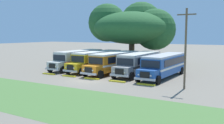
% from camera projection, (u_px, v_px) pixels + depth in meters
% --- Properties ---
extents(ground_plane, '(220.00, 220.00, 0.00)m').
position_uv_depth(ground_plane, '(86.00, 81.00, 28.78)').
color(ground_plane, slate).
extents(foreground_grass_strip, '(80.00, 8.61, 0.01)m').
position_uv_depth(foreground_grass_strip, '(31.00, 95.00, 21.87)').
color(foreground_grass_strip, '#4C7538').
rests_on(foreground_grass_strip, ground_plane).
extents(parked_bus_slot_0, '(2.79, 10.85, 2.82)m').
position_uv_depth(parked_bus_slot_0, '(79.00, 59.00, 38.63)').
color(parked_bus_slot_0, silver).
rests_on(parked_bus_slot_0, ground_plane).
extents(parked_bus_slot_1, '(3.22, 10.92, 2.82)m').
position_uv_depth(parked_bus_slot_1, '(97.00, 60.00, 36.84)').
color(parked_bus_slot_1, yellow).
rests_on(parked_bus_slot_1, ground_plane).
extents(parked_bus_slot_2, '(3.26, 10.92, 2.82)m').
position_uv_depth(parked_bus_slot_2, '(115.00, 61.00, 34.65)').
color(parked_bus_slot_2, orange).
rests_on(parked_bus_slot_2, ground_plane).
extents(parked_bus_slot_3, '(2.77, 10.85, 2.82)m').
position_uv_depth(parked_bus_slot_3, '(139.00, 62.00, 33.56)').
color(parked_bus_slot_3, '#9E9993').
rests_on(parked_bus_slot_3, ground_plane).
extents(parked_bus_slot_4, '(2.99, 10.88, 2.82)m').
position_uv_depth(parked_bus_slot_4, '(164.00, 65.00, 31.08)').
color(parked_bus_slot_4, '#23519E').
rests_on(parked_bus_slot_4, ground_plane).
extents(curb_wheelstop_0, '(2.00, 0.36, 0.15)m').
position_uv_depth(curb_wheelstop_0, '(49.00, 74.00, 33.30)').
color(curb_wheelstop_0, yellow).
rests_on(curb_wheelstop_0, ground_plane).
extents(curb_wheelstop_1, '(2.00, 0.36, 0.15)m').
position_uv_depth(curb_wheelstop_1, '(69.00, 76.00, 31.55)').
color(curb_wheelstop_1, yellow).
rests_on(curb_wheelstop_1, ground_plane).
extents(curb_wheelstop_2, '(2.00, 0.36, 0.15)m').
position_uv_depth(curb_wheelstop_2, '(92.00, 79.00, 29.80)').
color(curb_wheelstop_2, yellow).
rests_on(curb_wheelstop_2, ground_plane).
extents(curb_wheelstop_3, '(2.00, 0.36, 0.15)m').
position_uv_depth(curb_wheelstop_3, '(117.00, 81.00, 28.05)').
color(curb_wheelstop_3, yellow).
rests_on(curb_wheelstop_3, ground_plane).
extents(curb_wheelstop_4, '(2.00, 0.36, 0.15)m').
position_uv_depth(curb_wheelstop_4, '(146.00, 84.00, 26.30)').
color(curb_wheelstop_4, yellow).
rests_on(curb_wheelstop_4, ground_plane).
extents(broad_shade_tree, '(14.90, 14.91, 11.37)m').
position_uv_depth(broad_shade_tree, '(134.00, 26.00, 44.55)').
color(broad_shade_tree, brown).
rests_on(broad_shade_tree, ground_plane).
extents(utility_pole, '(1.80, 0.20, 7.82)m').
position_uv_depth(utility_pole, '(186.00, 47.00, 24.05)').
color(utility_pole, brown).
rests_on(utility_pole, ground_plane).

